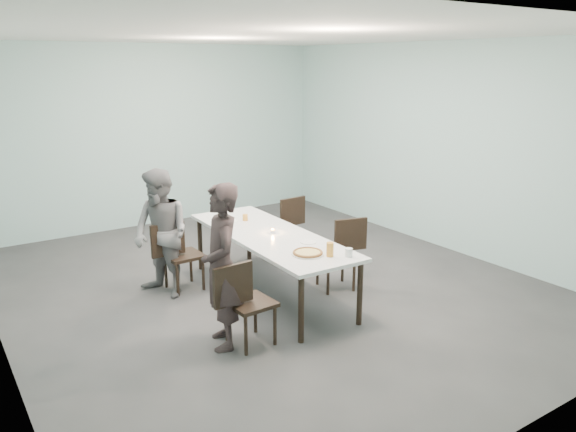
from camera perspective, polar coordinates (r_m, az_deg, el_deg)
ground at (r=7.09m, az=-2.01°, el=-7.03°), size 7.00×7.00×0.00m
room_shell at (r=6.59m, az=-2.18°, el=9.49°), size 6.02×7.02×3.01m
table at (r=6.61m, az=-1.83°, el=-2.31°), size 0.97×2.62×0.75m
chair_near_left at (r=5.47m, az=-4.56°, el=-8.34°), size 0.62×0.45×0.87m
chair_far_left at (r=6.89m, az=-11.20°, el=-3.53°), size 0.62×0.43×0.87m
chair_near_right at (r=6.89m, az=5.52°, el=-3.31°), size 0.65×0.52×0.87m
chair_far_right at (r=7.87m, az=-0.15°, el=-0.86°), size 0.62×0.45×0.87m
diner_near at (r=5.41m, az=-6.74°, el=-5.15°), size 0.55×0.68×1.63m
diner_far at (r=6.71m, az=-12.75°, el=-1.79°), size 0.80×0.90×1.52m
pizza at (r=5.89m, az=2.02°, el=-3.77°), size 0.34×0.34×0.04m
side_plate at (r=6.28m, az=2.08°, el=-2.66°), size 0.18×0.18×0.01m
beer_glass at (r=5.83m, az=4.29°, el=-3.41°), size 0.08×0.08×0.15m
water_tumbler at (r=5.85m, az=6.18°, el=-3.71°), size 0.08×0.08×0.09m
tealight at (r=6.62m, az=-1.55°, el=-1.57°), size 0.06×0.06×0.05m
amber_tumbler at (r=7.16m, az=-4.37°, el=-0.14°), size 0.07×0.07×0.08m
menu at (r=7.17m, az=-6.53°, el=-0.49°), size 0.31×0.23×0.01m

